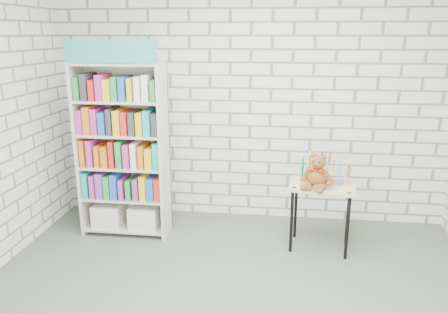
# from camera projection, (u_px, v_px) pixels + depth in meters

# --- Properties ---
(room_shell) EXTENTS (4.52, 4.02, 2.81)m
(room_shell) POSITION_uv_depth(u_px,v_px,m) (231.00, 89.00, 2.98)
(room_shell) COLOR silver
(room_shell) RESTS_ON ground
(bookshelf) EXTENTS (0.94, 0.36, 2.10)m
(bookshelf) POSITION_uv_depth(u_px,v_px,m) (123.00, 149.00, 4.66)
(bookshelf) COLOR beige
(bookshelf) RESTS_ON ground
(display_table) EXTENTS (0.70, 0.54, 0.69)m
(display_table) POSITION_uv_depth(u_px,v_px,m) (322.00, 194.00, 4.39)
(display_table) COLOR #D9C282
(display_table) RESTS_ON ground
(table_books) EXTENTS (0.47, 0.26, 0.27)m
(table_books) POSITION_uv_depth(u_px,v_px,m) (324.00, 169.00, 4.42)
(table_books) COLOR teal
(table_books) RESTS_ON display_table
(teddy_bear) EXTENTS (0.32, 0.31, 0.34)m
(teddy_bear) POSITION_uv_depth(u_px,v_px,m) (317.00, 174.00, 4.24)
(teddy_bear) COLOR brown
(teddy_bear) RESTS_ON display_table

